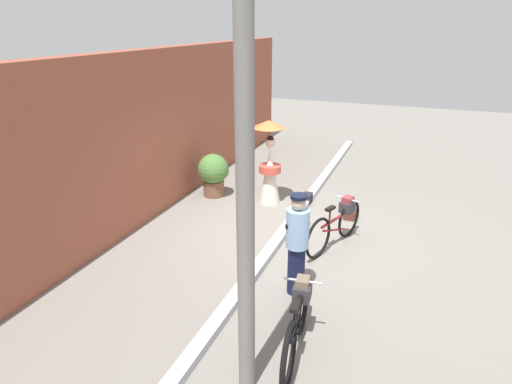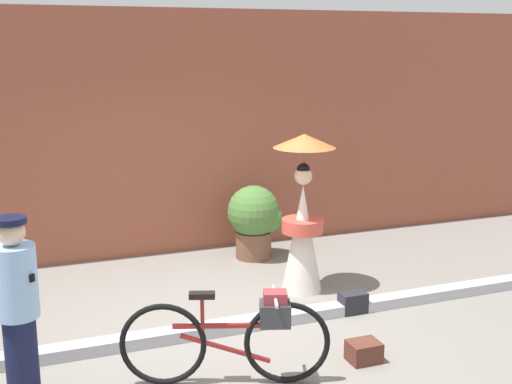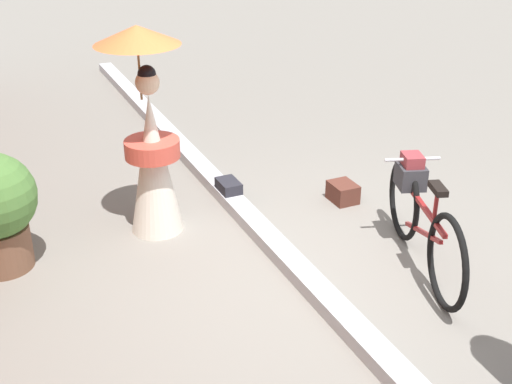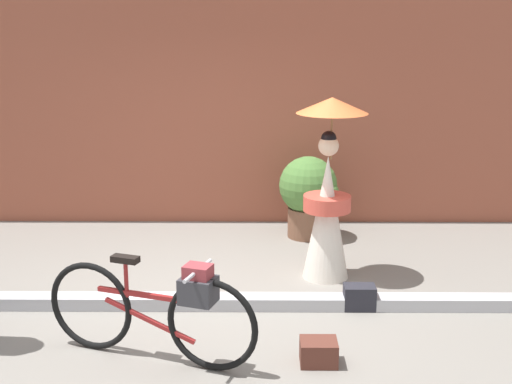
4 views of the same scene
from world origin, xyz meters
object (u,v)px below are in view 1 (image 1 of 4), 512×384
(person_officer, at_px, (297,243))
(person_with_parasol, at_px, (270,164))
(bicycle_near_officer, at_px, (337,222))
(utility_pole, at_px, (245,188))
(bicycle_far_side, at_px, (297,321))
(backpack_on_pavement, at_px, (350,214))
(potted_plant_by_door, at_px, (214,173))
(backpack_spare, at_px, (307,198))

(person_officer, xyz_separation_m, person_with_parasol, (3.21, 1.58, 0.06))
(bicycle_near_officer, height_order, utility_pole, utility_pole)
(bicycle_far_side, xyz_separation_m, person_with_parasol, (4.43, 1.96, 0.46))
(bicycle_near_officer, xyz_separation_m, backpack_on_pavement, (1.25, -0.04, -0.35))
(person_officer, distance_m, potted_plant_by_door, 4.29)
(bicycle_near_officer, distance_m, person_officer, 1.79)
(bicycle_near_officer, relative_size, backpack_on_pavement, 5.93)
(backpack_spare, bearing_deg, backpack_on_pavement, -113.91)
(bicycle_near_officer, relative_size, person_with_parasol, 0.92)
(backpack_on_pavement, height_order, utility_pole, utility_pole)
(backpack_on_pavement, bearing_deg, person_with_parasol, 83.08)
(bicycle_near_officer, distance_m, utility_pole, 4.18)
(person_officer, relative_size, backpack_spare, 5.46)
(backpack_on_pavement, distance_m, backpack_spare, 1.15)
(potted_plant_by_door, height_order, backpack_spare, potted_plant_by_door)
(person_with_parasol, bearing_deg, bicycle_near_officer, -128.77)
(person_officer, height_order, backpack_on_pavement, person_officer)
(person_officer, distance_m, backpack_spare, 3.60)
(bicycle_near_officer, bearing_deg, person_with_parasol, 51.23)
(person_officer, xyz_separation_m, potted_plant_by_door, (3.12, 2.93, -0.28))
(bicycle_far_side, xyz_separation_m, utility_pole, (-0.74, 0.36, 1.95))
(utility_pole, bearing_deg, person_officer, 0.50)
(bicycle_far_side, relative_size, person_officer, 1.09)
(utility_pole, bearing_deg, backpack_on_pavement, -3.33)
(bicycle_far_side, relative_size, backpack_spare, 5.93)
(person_officer, xyz_separation_m, backpack_spare, (3.44, 0.75, -0.73))
(potted_plant_by_door, bearing_deg, bicycle_far_side, -142.76)
(bicycle_far_side, bearing_deg, person_with_parasol, 23.83)
(bicycle_near_officer, bearing_deg, person_officer, 171.39)
(person_officer, distance_m, backpack_on_pavement, 3.08)
(backpack_on_pavement, height_order, backpack_spare, backpack_spare)
(backpack_on_pavement, bearing_deg, potted_plant_by_door, 87.47)
(bicycle_far_side, height_order, person_officer, person_officer)
(potted_plant_by_door, bearing_deg, bicycle_near_officer, -113.60)
(potted_plant_by_door, relative_size, backpack_spare, 3.46)
(backpack_spare, bearing_deg, person_officer, -167.76)
(person_with_parasol, distance_m, backpack_on_pavement, 2.06)
(bicycle_far_side, xyz_separation_m, backpack_on_pavement, (4.20, 0.07, -0.35))
(potted_plant_by_door, height_order, utility_pole, utility_pole)
(backpack_on_pavement, bearing_deg, bicycle_near_officer, 178.02)
(backpack_on_pavement, xyz_separation_m, backpack_spare, (0.47, 1.05, 0.02))
(bicycle_far_side, xyz_separation_m, person_officer, (1.22, 0.38, 0.40))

